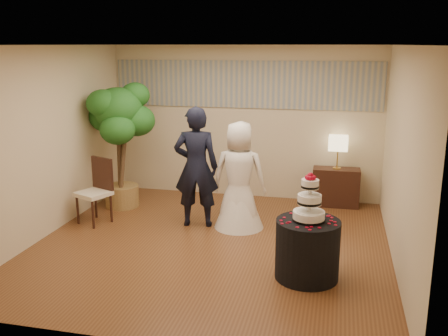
% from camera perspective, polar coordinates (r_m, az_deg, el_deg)
% --- Properties ---
extents(floor, '(5.00, 5.00, 0.00)m').
position_cam_1_polar(floor, '(7.27, -1.50, -8.76)').
color(floor, brown).
rests_on(floor, ground).
extents(ceiling, '(5.00, 5.00, 0.00)m').
position_cam_1_polar(ceiling, '(6.71, -1.65, 13.88)').
color(ceiling, white).
rests_on(ceiling, wall_back).
extents(wall_back, '(5.00, 0.06, 2.80)m').
position_cam_1_polar(wall_back, '(9.26, 2.34, 5.20)').
color(wall_back, beige).
rests_on(wall_back, ground).
extents(wall_front, '(5.00, 0.06, 2.80)m').
position_cam_1_polar(wall_front, '(4.56, -9.51, -4.25)').
color(wall_front, beige).
rests_on(wall_front, ground).
extents(wall_left, '(0.06, 5.00, 2.80)m').
position_cam_1_polar(wall_left, '(7.86, -19.53, 2.82)').
color(wall_left, beige).
rests_on(wall_left, ground).
extents(wall_right, '(0.06, 5.00, 2.80)m').
position_cam_1_polar(wall_right, '(6.69, 19.63, 0.98)').
color(wall_right, beige).
rests_on(wall_right, ground).
extents(mural_border, '(4.90, 0.02, 0.85)m').
position_cam_1_polar(mural_border, '(9.16, 2.36, 9.52)').
color(mural_border, '#96988D').
rests_on(mural_border, wall_back).
extents(groom, '(0.76, 0.57, 1.90)m').
position_cam_1_polar(groom, '(7.77, -3.20, 0.10)').
color(groom, black).
rests_on(groom, floor).
extents(bride, '(0.83, 0.78, 1.69)m').
position_cam_1_polar(bride, '(7.70, 1.75, -0.84)').
color(bride, white).
rests_on(bride, floor).
extents(cake_table, '(0.87, 0.87, 0.74)m').
position_cam_1_polar(cake_table, '(6.26, 9.50, -9.16)').
color(cake_table, black).
rests_on(cake_table, floor).
extents(wedding_cake, '(0.39, 0.39, 0.60)m').
position_cam_1_polar(wedding_cake, '(6.03, 9.75, -3.27)').
color(wedding_cake, white).
rests_on(wedding_cake, cake_table).
extents(console, '(0.82, 0.38, 0.68)m').
position_cam_1_polar(console, '(9.09, 12.65, -2.15)').
color(console, black).
rests_on(console, floor).
extents(table_lamp, '(0.33, 0.33, 0.58)m').
position_cam_1_polar(table_lamp, '(8.93, 12.86, 1.74)').
color(table_lamp, beige).
rests_on(table_lamp, console).
extents(ficus_tree, '(1.50, 1.50, 2.22)m').
position_cam_1_polar(ficus_tree, '(8.84, -11.87, 2.59)').
color(ficus_tree, '#21601E').
rests_on(ficus_tree, floor).
extents(side_chair, '(0.63, 0.64, 1.05)m').
position_cam_1_polar(side_chair, '(8.22, -14.71, -2.64)').
color(side_chair, black).
rests_on(side_chair, floor).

